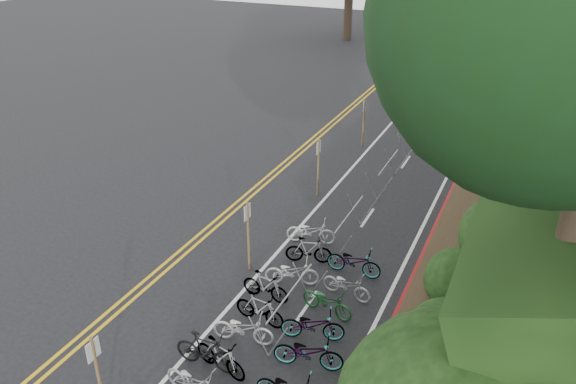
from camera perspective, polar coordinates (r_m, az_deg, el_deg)
name	(u,v)px	position (r m, az deg, el deg)	size (l,w,h in m)	color
ground	(139,361)	(15.92, -14.85, -16.29)	(120.00, 120.00, 0.00)	black
road_markings	(310,204)	(22.76, 2.23, -1.25)	(7.47, 80.00, 0.01)	gold
red_curb	(445,208)	(23.24, 15.69, -1.55)	(0.25, 28.00, 0.10)	maroon
bike_racks_rest	(388,169)	(24.23, 10.11, 2.36)	(1.14, 23.00, 1.17)	#A1A3A7
signpost_near	(97,371)	(14.00, -18.80, -16.80)	(0.08, 0.40, 2.26)	brown
signposts_rest	(343,140)	(25.52, 5.62, 5.32)	(0.08, 18.40, 2.50)	brown
bike_front	(206,351)	(15.07, -8.33, -15.68)	(1.79, 0.51, 1.07)	black
bike_valet	(275,333)	(15.54, -1.31, -14.12)	(3.33, 12.33, 1.05)	#144C1E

